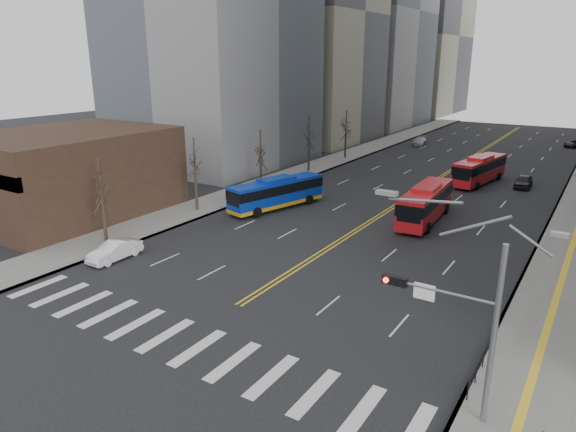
{
  "coord_description": "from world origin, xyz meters",
  "views": [
    {
      "loc": [
        17.96,
        -17.5,
        14.65
      ],
      "look_at": [
        1.01,
        9.15,
        4.87
      ],
      "focal_mm": 32.0,
      "sensor_mm": 36.0,
      "label": 1
    }
  ],
  "objects": [
    {
      "name": "car_dark_mid",
      "position": [
        9.81,
        46.9,
        0.73
      ],
      "size": [
        1.83,
        4.35,
        1.47
      ],
      "primitive_type": "imported",
      "rotation": [
        0.0,
        0.0,
        0.02
      ],
      "color": "black",
      "rests_on": "ground"
    },
    {
      "name": "car_silver",
      "position": [
        -10.55,
        70.05,
        0.7
      ],
      "size": [
        2.67,
        5.05,
        1.39
      ],
      "primitive_type": "imported",
      "rotation": [
        0.0,
        0.0,
        0.16
      ],
      "color": "#AAAAAF",
      "rests_on": "ground"
    },
    {
      "name": "red_bus_far",
      "position": [
        4.87,
        46.17,
        1.88
      ],
      "size": [
        4.11,
        10.81,
        3.36
      ],
      "color": "red",
      "rests_on": "ground"
    },
    {
      "name": "ground",
      "position": [
        0.0,
        0.0,
        0.0
      ],
      "size": [
        220.0,
        220.0,
        0.0
      ],
      "primitive_type": "plane",
      "color": "black"
    },
    {
      "name": "crosswalk",
      "position": [
        0.0,
        0.0,
        0.01
      ],
      "size": [
        26.7,
        4.0,
        0.01
      ],
      "color": "silver",
      "rests_on": "ground"
    },
    {
      "name": "sidewalk_left",
      "position": [
        -16.5,
        45.0,
        0.07
      ],
      "size": [
        5.0,
        130.0,
        0.15
      ],
      "primitive_type": "cube",
      "color": "gray",
      "rests_on": "ground"
    },
    {
      "name": "car_dark_far",
      "position": [
        12.5,
        82.27,
        0.62
      ],
      "size": [
        3.7,
        4.95,
        1.25
      ],
      "primitive_type": "imported",
      "rotation": [
        0.0,
        0.0,
        -0.41
      ],
      "color": "black",
      "rests_on": "ground"
    },
    {
      "name": "centerline",
      "position": [
        0.0,
        55.0,
        0.01
      ],
      "size": [
        0.55,
        100.0,
        0.01
      ],
      "color": "gold",
      "rests_on": "ground"
    },
    {
      "name": "pedestrian_railing",
      "position": [
        14.3,
        6.0,
        0.82
      ],
      "size": [
        0.06,
        6.06,
        1.02
      ],
      "color": "black",
      "rests_on": "sidewalk_right"
    },
    {
      "name": "blue_bus",
      "position": [
        -9.85,
        24.08,
        1.67
      ],
      "size": [
        5.16,
        11.07,
        3.19
      ],
      "color": "#0B2FA8",
      "rests_on": "ground"
    },
    {
      "name": "street_trees",
      "position": [
        -7.18,
        34.55,
        4.87
      ],
      "size": [
        35.2,
        47.2,
        7.6
      ],
      "color": "black",
      "rests_on": "ground"
    },
    {
      "name": "car_white",
      "position": [
        -12.5,
        6.0,
        0.72
      ],
      "size": [
        1.54,
        4.37,
        1.44
      ],
      "primitive_type": "imported",
      "rotation": [
        0.0,
        0.0,
        0.01
      ],
      "color": "white",
      "rests_on": "ground"
    },
    {
      "name": "storefront",
      "position": [
        -26.0,
        11.97,
        4.0
      ],
      "size": [
        14.0,
        18.0,
        8.0
      ],
      "color": "#312118",
      "rests_on": "ground"
    },
    {
      "name": "signal_mast",
      "position": [
        13.77,
        2.0,
        4.86
      ],
      "size": [
        5.37,
        0.37,
        9.39
      ],
      "color": "gray",
      "rests_on": "ground"
    },
    {
      "name": "red_bus_near",
      "position": [
        4.17,
        27.95,
        1.9
      ],
      "size": [
        3.16,
        10.82,
        3.41
      ],
      "color": "red",
      "rests_on": "ground"
    }
  ]
}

